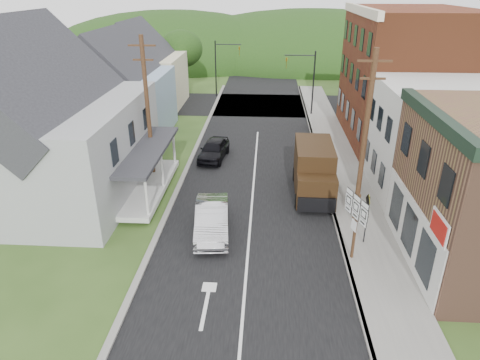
% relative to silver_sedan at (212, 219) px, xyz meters
% --- Properties ---
extents(ground, '(120.00, 120.00, 0.00)m').
position_rel_silver_sedan_xyz_m(ground, '(1.91, -1.74, -0.77)').
color(ground, '#2D4719').
rests_on(ground, ground).
extents(road, '(9.00, 90.00, 0.02)m').
position_rel_silver_sedan_xyz_m(road, '(1.91, 8.26, -0.77)').
color(road, black).
rests_on(road, ground).
extents(cross_road, '(60.00, 9.00, 0.02)m').
position_rel_silver_sedan_xyz_m(cross_road, '(1.91, 25.26, -0.77)').
color(cross_road, black).
rests_on(cross_road, ground).
extents(sidewalk_right, '(2.80, 55.00, 0.15)m').
position_rel_silver_sedan_xyz_m(sidewalk_right, '(7.81, 6.26, -0.70)').
color(sidewalk_right, slate).
rests_on(sidewalk_right, ground).
extents(curb_right, '(0.20, 55.00, 0.15)m').
position_rel_silver_sedan_xyz_m(curb_right, '(6.46, 6.26, -0.70)').
color(curb_right, slate).
rests_on(curb_right, ground).
extents(curb_left, '(0.30, 55.00, 0.12)m').
position_rel_silver_sedan_xyz_m(curb_left, '(-2.74, 6.26, -0.71)').
color(curb_left, slate).
rests_on(curb_left, ground).
extents(storefront_white, '(8.00, 7.00, 6.50)m').
position_rel_silver_sedan_xyz_m(storefront_white, '(13.21, 5.76, 2.48)').
color(storefront_white, silver).
rests_on(storefront_white, ground).
extents(storefront_red, '(8.00, 12.00, 10.00)m').
position_rel_silver_sedan_xyz_m(storefront_red, '(13.21, 15.26, 4.23)').
color(storefront_red, brown).
rests_on(storefront_red, ground).
extents(house_gray, '(10.20, 12.24, 8.35)m').
position_rel_silver_sedan_xyz_m(house_gray, '(-10.09, 4.26, 3.46)').
color(house_gray, '#A3A6A8').
rests_on(house_gray, ground).
extents(house_blue, '(7.14, 8.16, 7.28)m').
position_rel_silver_sedan_xyz_m(house_blue, '(-9.09, 15.26, 2.92)').
color(house_blue, '#87A4B9').
rests_on(house_blue, ground).
extents(house_cream, '(7.14, 8.16, 7.28)m').
position_rel_silver_sedan_xyz_m(house_cream, '(-9.59, 24.26, 2.92)').
color(house_cream, beige).
rests_on(house_cream, ground).
extents(utility_pole_right, '(1.60, 0.26, 9.00)m').
position_rel_silver_sedan_xyz_m(utility_pole_right, '(7.51, 1.76, 3.88)').
color(utility_pole_right, '#472D19').
rests_on(utility_pole_right, ground).
extents(utility_pole_left, '(1.60, 0.26, 9.00)m').
position_rel_silver_sedan_xyz_m(utility_pole_left, '(-4.59, 6.26, 3.88)').
color(utility_pole_left, '#472D19').
rests_on(utility_pole_left, ground).
extents(traffic_signal_right, '(2.87, 0.20, 6.00)m').
position_rel_silver_sedan_xyz_m(traffic_signal_right, '(6.21, 21.76, 2.99)').
color(traffic_signal_right, black).
rests_on(traffic_signal_right, ground).
extents(traffic_signal_left, '(2.87, 0.20, 6.00)m').
position_rel_silver_sedan_xyz_m(traffic_signal_left, '(-2.39, 28.76, 2.99)').
color(traffic_signal_left, black).
rests_on(traffic_signal_left, ground).
extents(tree_left_b, '(4.80, 4.80, 6.94)m').
position_rel_silver_sedan_xyz_m(tree_left_b, '(-15.09, 10.26, 4.11)').
color(tree_left_b, '#382616').
rests_on(tree_left_b, ground).
extents(tree_left_c, '(5.80, 5.80, 8.41)m').
position_rel_silver_sedan_xyz_m(tree_left_c, '(-17.09, 18.26, 5.16)').
color(tree_left_c, '#382616').
rests_on(tree_left_c, ground).
extents(tree_left_d, '(4.80, 4.80, 6.94)m').
position_rel_silver_sedan_xyz_m(tree_left_d, '(-7.09, 30.26, 4.11)').
color(tree_left_d, '#382616').
rests_on(tree_left_d, ground).
extents(forested_ridge, '(90.00, 30.00, 16.00)m').
position_rel_silver_sedan_xyz_m(forested_ridge, '(1.91, 53.26, -0.77)').
color(forested_ridge, black).
rests_on(forested_ridge, ground).
extents(silver_sedan, '(2.10, 4.83, 1.54)m').
position_rel_silver_sedan_xyz_m(silver_sedan, '(0.00, 0.00, 0.00)').
color(silver_sedan, silver).
rests_on(silver_sedan, ground).
extents(dark_sedan, '(2.21, 4.38, 1.43)m').
position_rel_silver_sedan_xyz_m(dark_sedan, '(-1.11, 10.00, -0.06)').
color(dark_sedan, black).
rests_on(dark_sedan, ground).
extents(delivery_van, '(2.32, 5.42, 3.01)m').
position_rel_silver_sedan_xyz_m(delivery_van, '(5.51, 4.78, 0.75)').
color(delivery_van, black).
rests_on(delivery_van, ground).
extents(route_sign_cluster, '(0.66, 1.78, 3.25)m').
position_rel_silver_sedan_xyz_m(route_sign_cluster, '(6.67, -1.97, 1.49)').
color(route_sign_cluster, '#472D19').
rests_on(route_sign_cluster, sidewalk_right).
extents(warning_sign, '(0.12, 0.73, 2.63)m').
position_rel_silver_sedan_xyz_m(warning_sign, '(7.49, -0.62, 1.06)').
color(warning_sign, black).
rests_on(warning_sign, sidewalk_right).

